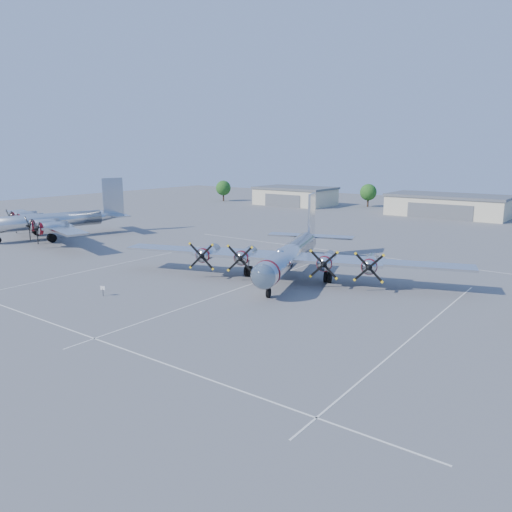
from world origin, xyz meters
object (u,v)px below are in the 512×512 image
Objects in this scene: hangar_center at (448,205)px; tree_far_west at (223,188)px; bomber_west at (54,238)px; main_bomber_b29 at (291,276)px; info_placard at (103,289)px; hangar_west at (295,196)px; tree_west at (368,192)px.

tree_far_west is (-70.00, -3.96, 1.51)m from hangar_center.
main_bomber_b29 is at bearing 17.16° from bomber_west.
main_bomber_b29 is 23.53m from info_placard.
hangar_center reaches higher than main_bomber_b29.
info_placard is (59.72, -91.43, -3.42)m from tree_far_west.
hangar_center is 70.13m from tree_far_west.
hangar_west is at bearing 103.06° from main_bomber_b29.
hangar_center reaches higher than bomber_west.
info_placard is at bearing -70.00° from hangar_west.
hangar_west is 3.40× the size of tree_far_west.
bomber_west is at bearing 137.68° from info_placard.
main_bomber_b29 is at bearing -44.80° from tree_far_west.
tree_far_west is at bearing 120.61° from bomber_west.
tree_far_west is 46.57m from tree_west.
tree_far_west is at bearing 116.42° from main_bomber_b29.
hangar_west reaches higher than info_placard.
tree_far_west is at bearing -176.76° from hangar_center.
main_bomber_b29 reaches higher than info_placard.
tree_west is 87.43m from main_bomber_b29.
bomber_west reaches higher than main_bomber_b29.
tree_far_west is 1.00× the size of tree_west.
hangar_center is 26.30m from tree_west.
bomber_west is 43.79m from info_placard.
bomber_west reaches higher than info_placard.
main_bomber_b29 is at bearing -88.74° from hangar_center.
bomber_west is 35.66× the size of info_placard.
tree_west reaches higher than hangar_center.
tree_far_west reaches higher than hangar_center.
bomber_west is at bearing -123.02° from hangar_center.
hangar_west is 77.07m from bomber_west.
tree_west reaches higher than hangar_west.
hangar_west is 0.56× the size of bomber_west.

